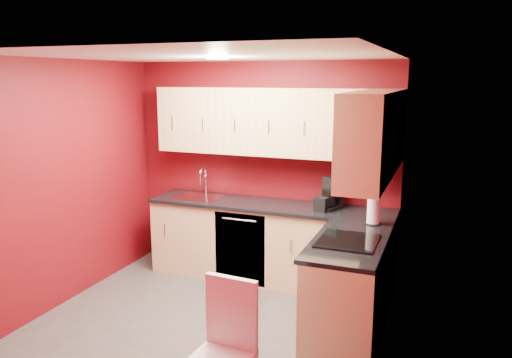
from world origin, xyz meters
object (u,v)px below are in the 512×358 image
Objects in this scene: sink at (199,194)px; coffee_maker at (329,194)px; dining_chair at (220,354)px; microwave at (365,157)px; paper_towel at (374,209)px; napkin_holder at (322,204)px.

sink reaches higher than coffee_maker.
coffee_maker is at bearing 0.79° from sink.
coffee_maker is 0.35× the size of dining_chair.
microwave is 0.87m from paper_towel.
sink is 2.82m from dining_chair.
microwave is 2.25× the size of coffee_maker.
microwave is at bearing -25.60° from sink.
paper_towel is (0.01, 0.62, -0.60)m from microwave.
napkin_holder is at bearing 153.16° from paper_towel.
coffee_maker is at bearing 90.16° from dining_chair.
coffee_maker is 0.15m from napkin_holder.
paper_towel is at bearing -15.14° from coffee_maker.
coffee_maker reaches higher than napkin_holder.
sink is at bearing 169.65° from paper_towel.
coffee_maker is 1.16× the size of paper_towel.
paper_towel is 0.30× the size of dining_chair.
dining_chair is at bearing -59.77° from sink.
microwave is 1.96m from dining_chair.
sink is at bearing 124.33° from dining_chair.
sink is 1.54× the size of coffee_maker.
paper_towel is at bearing 88.95° from microwave.
sink reaches higher than paper_towel.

